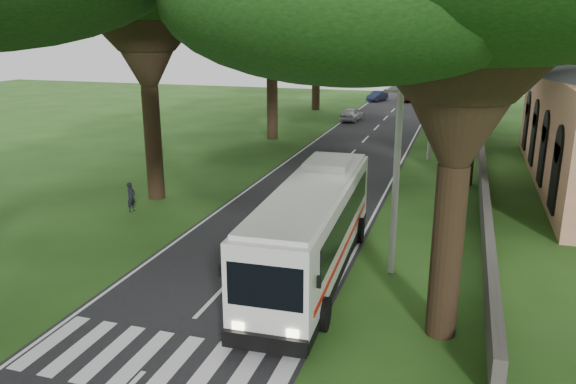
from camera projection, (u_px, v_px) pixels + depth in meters
name	position (u px, v px, depth m)	size (l,w,h in m)	color
ground	(187.00, 327.00, 17.38)	(140.00, 140.00, 0.00)	#1F3F12
road	(349.00, 157.00, 40.27)	(8.00, 120.00, 0.04)	black
crosswalk	(153.00, 362.00, 15.54)	(8.00, 3.00, 0.01)	silver
property_wall	(481.00, 161.00, 36.60)	(0.35, 50.00, 1.20)	#383533
pole_near	(397.00, 165.00, 20.11)	(1.60, 0.24, 8.00)	gray
pole_mid	(432.00, 100.00, 38.43)	(1.60, 0.24, 8.00)	gray
pole_far	(445.00, 77.00, 56.74)	(1.60, 0.24, 8.00)	gray
tree_l_midb	(271.00, 5.00, 44.01)	(15.31, 15.31, 13.97)	black
tree_l_far	(317.00, 1.00, 60.47)	(13.58, 13.58, 14.80)	black
tree_r_midb	(471.00, 9.00, 47.08)	(12.75, 12.75, 13.32)	black
coach_bus	(313.00, 226.00, 20.69)	(3.15, 11.91, 3.49)	white
distant_car_a	(352.00, 114.00, 55.76)	(1.57, 3.91, 1.33)	silver
distant_car_b	(377.00, 96.00, 71.05)	(1.32, 3.79, 1.25)	navy
distant_car_c	(409.00, 95.00, 71.28)	(2.05, 5.05, 1.46)	maroon
pedestrian	(131.00, 197.00, 28.17)	(0.55, 0.36, 1.50)	black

